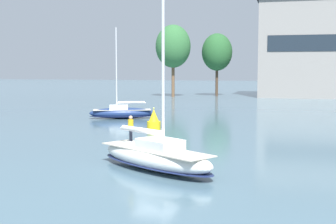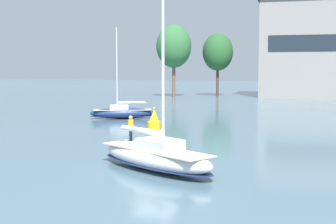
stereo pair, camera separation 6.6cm
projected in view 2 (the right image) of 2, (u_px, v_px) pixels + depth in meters
ground_plane at (155, 170)px, 27.56m from camera, size 400.00×400.00×0.00m
tree_shore_left at (174, 46)px, 96.43m from camera, size 7.24×7.24×14.91m
tree_shore_center at (218, 52)px, 99.78m from camera, size 6.50×6.50×13.37m
sailboat_main at (155, 155)px, 27.47m from camera, size 9.00×7.06×12.47m
sailboat_moored_far_slip at (122, 112)px, 55.53m from camera, size 8.06×4.75×10.71m
channel_buoy at (154, 122)px, 44.12m from camera, size 1.28×1.28×2.29m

